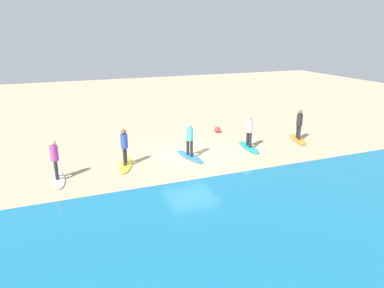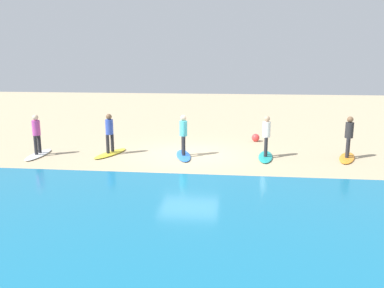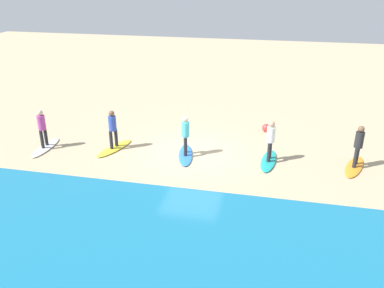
% 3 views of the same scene
% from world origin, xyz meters
% --- Properties ---
extents(ground_plane, '(60.00, 60.00, 0.00)m').
position_xyz_m(ground_plane, '(0.00, 0.00, 0.00)').
color(ground_plane, tan).
extents(surfboard_orange, '(1.20, 2.17, 0.09)m').
position_xyz_m(surfboard_orange, '(-6.43, -0.03, 0.04)').
color(surfboard_orange, orange).
rests_on(surfboard_orange, ground).
extents(surfer_orange, '(0.32, 0.44, 1.64)m').
position_xyz_m(surfer_orange, '(-6.43, -0.03, 1.04)').
color(surfer_orange, '#232328').
rests_on(surfer_orange, surfboard_orange).
extents(surfboard_teal, '(0.75, 2.14, 0.09)m').
position_xyz_m(surfboard_teal, '(-3.17, 0.15, 0.04)').
color(surfboard_teal, teal).
rests_on(surfboard_teal, ground).
extents(surfer_teal, '(0.32, 0.46, 1.64)m').
position_xyz_m(surfer_teal, '(-3.17, 0.15, 1.04)').
color(surfer_teal, '#232328').
rests_on(surfer_teal, surfboard_teal).
extents(surfboard_blue, '(0.99, 2.17, 0.09)m').
position_xyz_m(surfboard_blue, '(0.20, 0.32, 0.04)').
color(surfboard_blue, blue).
rests_on(surfboard_blue, ground).
extents(surfer_blue, '(0.32, 0.45, 1.64)m').
position_xyz_m(surfer_blue, '(0.20, 0.32, 1.04)').
color(surfer_blue, '#232328').
rests_on(surfer_blue, surfboard_blue).
extents(surfboard_yellow, '(1.17, 2.17, 0.09)m').
position_xyz_m(surfboard_yellow, '(3.32, 0.31, 0.04)').
color(surfboard_yellow, yellow).
rests_on(surfboard_yellow, ground).
extents(surfer_yellow, '(0.32, 0.44, 1.64)m').
position_xyz_m(surfer_yellow, '(3.32, 0.31, 1.04)').
color(surfer_yellow, '#232328').
rests_on(surfer_yellow, surfboard_yellow).
extents(surfboard_white, '(0.63, 2.12, 0.09)m').
position_xyz_m(surfboard_white, '(6.24, 0.87, 0.04)').
color(surfboard_white, white).
rests_on(surfboard_white, ground).
extents(surfer_white, '(0.32, 0.46, 1.64)m').
position_xyz_m(surfer_white, '(6.24, 0.87, 1.04)').
color(surfer_white, '#232328').
rests_on(surfer_white, surfboard_white).
extents(beach_ball, '(0.38, 0.38, 0.38)m').
position_xyz_m(beach_ball, '(-2.91, -3.08, 0.19)').
color(beach_ball, '#E53838').
rests_on(beach_ball, ground).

